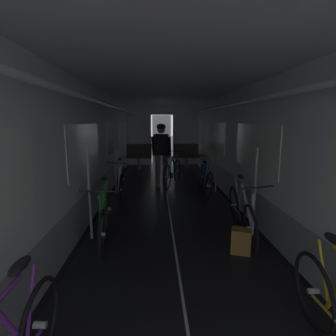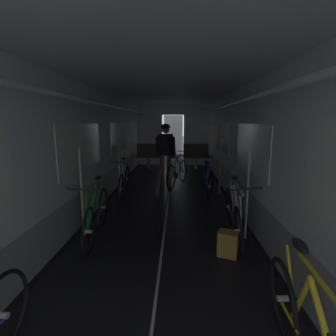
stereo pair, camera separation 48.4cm
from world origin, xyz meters
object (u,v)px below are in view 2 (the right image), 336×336
object	(u,v)px
bicycle_green	(96,215)
bicycle_silver	(234,214)
person_cyclist_aisle	(165,149)
backpack_on_floor	(228,244)
bicycle_teal_in_aisle	(177,172)
bicycle_blue	(208,180)
bench_seat_far_left	(149,154)
bench_seat_far_right	(196,154)
bicycle_white	(124,181)

from	to	relation	value
bicycle_green	bicycle_silver	size ratio (longest dim) A/B	1.00
person_cyclist_aisle	backpack_on_floor	xyz separation A→B (m)	(1.02, -3.60, -0.90)
bicycle_teal_in_aisle	bicycle_green	bearing A→B (deg)	-109.90
bicycle_blue	bicycle_silver	size ratio (longest dim) A/B	1.00
bench_seat_far_left	bench_seat_far_right	bearing A→B (deg)	0.00
bench_seat_far_left	bicycle_blue	bearing A→B (deg)	-62.36
bicycle_white	person_cyclist_aisle	world-z (taller)	person_cyclist_aisle
bicycle_green	person_cyclist_aisle	world-z (taller)	person_cyclist_aisle
bench_seat_far_right	bicycle_white	world-z (taller)	bench_seat_far_right
bicycle_green	person_cyclist_aisle	size ratio (longest dim) A/B	0.98
bicycle_white	bicycle_teal_in_aisle	distance (m)	1.72
bicycle_green	bicycle_teal_in_aisle	bearing A→B (deg)	70.10
bicycle_green	bicycle_silver	xyz separation A→B (m)	(2.12, 0.11, -0.00)
bicycle_green	bicycle_blue	distance (m)	3.20
bicycle_white	backpack_on_floor	bearing A→B (deg)	-53.93
person_cyclist_aisle	backpack_on_floor	world-z (taller)	person_cyclist_aisle
bench_seat_far_left	backpack_on_floor	xyz separation A→B (m)	(1.80, -6.52, -0.40)
bicycle_white	bicycle_silver	world-z (taller)	bicycle_silver
bicycle_blue	backpack_on_floor	world-z (taller)	bicycle_blue
bicycle_blue	bicycle_silver	bearing A→B (deg)	-86.88
person_cyclist_aisle	bicycle_teal_in_aisle	size ratio (longest dim) A/B	1.08
backpack_on_floor	bicycle_blue	bearing A→B (deg)	88.93
bench_seat_far_left	bench_seat_far_right	xyz separation A→B (m)	(1.80, 0.00, 0.00)
bench_seat_far_right	person_cyclist_aisle	distance (m)	3.13
bicycle_white	person_cyclist_aisle	distance (m)	1.47
bicycle_white	bicycle_teal_in_aisle	xyz separation A→B (m)	(1.28, 1.14, 0.00)
bench_seat_far_left	bicycle_teal_in_aisle	bearing A→B (deg)	-67.42
bench_seat_far_left	bicycle_silver	world-z (taller)	bench_seat_far_left
bench_seat_far_right	bicycle_white	size ratio (longest dim) A/B	0.58
bicycle_white	bicycle_silver	xyz separation A→B (m)	(2.17, -2.15, -0.00)
bicycle_blue	bicycle_teal_in_aisle	xyz separation A→B (m)	(-0.76, 0.90, 0.00)
bench_seat_far_right	bicycle_white	xyz separation A→B (m)	(-1.98, -3.79, -0.18)
bicycle_white	backpack_on_floor	distance (m)	3.37
bench_seat_far_left	bicycle_white	distance (m)	3.80
bench_seat_far_right	bicycle_silver	distance (m)	5.95
bicycle_teal_in_aisle	backpack_on_floor	world-z (taller)	bicycle_teal_in_aisle
bicycle_teal_in_aisle	bench_seat_far_left	bearing A→B (deg)	112.58
bench_seat_far_left	backpack_on_floor	size ratio (longest dim) A/B	2.89
bicycle_white	backpack_on_floor	xyz separation A→B (m)	(1.98, -2.72, -0.21)
bicycle_blue	bench_seat_far_right	bearing A→B (deg)	90.94
bicycle_white	bicycle_teal_in_aisle	size ratio (longest dim) A/B	1.05
bench_seat_far_right	backpack_on_floor	distance (m)	6.53
bicycle_teal_in_aisle	bicycle_blue	bearing A→B (deg)	-49.89
backpack_on_floor	bicycle_teal_in_aisle	bearing A→B (deg)	100.27
bench_seat_far_right	backpack_on_floor	xyz separation A→B (m)	(0.00, -6.52, -0.40)
bench_seat_far_left	bicycle_green	xyz separation A→B (m)	(-0.13, -6.06, -0.18)
bicycle_green	backpack_on_floor	world-z (taller)	bicycle_green
bicycle_white	backpack_on_floor	size ratio (longest dim) A/B	4.98
bench_seat_far_right	bicycle_blue	bearing A→B (deg)	-89.06
bench_seat_far_left	bench_seat_far_right	world-z (taller)	same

